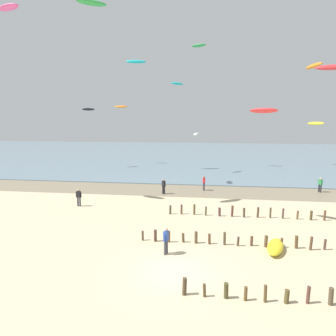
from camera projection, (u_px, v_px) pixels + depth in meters
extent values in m
plane|color=#C6B58C|center=(174.00, 272.00, 16.25)|extent=(160.00, 160.00, 0.00)
cube|color=#84755B|center=(193.00, 191.00, 34.84)|extent=(120.00, 6.07, 0.01)
cube|color=slate|center=(201.00, 154.00, 72.05)|extent=(160.00, 70.00, 0.10)
cylinder|color=#4B3B2A|center=(185.00, 286.00, 14.09)|extent=(0.23, 0.21, 0.84)
cylinder|color=brown|center=(204.00, 290.00, 13.95)|extent=(0.17, 0.15, 0.64)
cylinder|color=#4B4427|center=(226.00, 291.00, 13.82)|extent=(0.22, 0.23, 0.76)
cylinder|color=brown|center=(246.00, 294.00, 13.66)|extent=(0.16, 0.17, 0.66)
cylinder|color=brown|center=(265.00, 294.00, 13.54)|extent=(0.15, 0.17, 0.80)
cylinder|color=brown|center=(287.00, 296.00, 13.47)|extent=(0.24, 0.24, 0.64)
cylinder|color=brown|center=(308.00, 295.00, 13.43)|extent=(0.18, 0.16, 0.81)
cylinder|color=brown|center=(331.00, 296.00, 13.30)|extent=(0.23, 0.24, 0.84)
cylinder|color=#4F3E2D|center=(143.00, 236.00, 20.49)|extent=(0.15, 0.15, 0.68)
cylinder|color=#4C382B|center=(155.00, 236.00, 20.32)|extent=(0.20, 0.21, 0.80)
cylinder|color=brown|center=(169.00, 237.00, 20.19)|extent=(0.17, 0.18, 0.78)
cylinder|color=brown|center=(183.00, 238.00, 20.18)|extent=(0.20, 0.20, 0.64)
cylinder|color=brown|center=(196.00, 237.00, 20.01)|extent=(0.20, 0.21, 0.80)
cylinder|color=brown|center=(209.00, 239.00, 19.89)|extent=(0.19, 0.19, 0.70)
cylinder|color=brown|center=(225.00, 238.00, 19.74)|extent=(0.18, 0.19, 0.88)
cylinder|color=brown|center=(238.00, 241.00, 19.59)|extent=(0.18, 0.17, 0.63)
cylinder|color=brown|center=(252.00, 241.00, 19.60)|extent=(0.18, 0.19, 0.65)
cylinder|color=brown|center=(266.00, 241.00, 19.42)|extent=(0.24, 0.22, 0.77)
cylinder|color=brown|center=(282.00, 243.00, 19.31)|extent=(0.17, 0.17, 0.66)
cylinder|color=brown|center=(296.00, 242.00, 19.20)|extent=(0.22, 0.22, 0.85)
cylinder|color=brown|center=(311.00, 243.00, 18.96)|extent=(0.21, 0.17, 0.88)
cylinder|color=brown|center=(325.00, 244.00, 19.00)|extent=(0.16, 0.17, 0.70)
cylinder|color=#4E4532|center=(170.00, 210.00, 26.23)|extent=(0.20, 0.22, 0.79)
cylinder|color=brown|center=(181.00, 209.00, 26.20)|extent=(0.18, 0.20, 0.87)
cylinder|color=brown|center=(194.00, 209.00, 26.06)|extent=(0.19, 0.18, 0.93)
cylinder|color=brown|center=(206.00, 211.00, 25.85)|extent=(0.18, 0.17, 0.78)
cylinder|color=brown|center=(219.00, 212.00, 25.66)|extent=(0.24, 0.24, 0.75)
cylinder|color=brown|center=(232.00, 211.00, 25.54)|extent=(0.21, 0.22, 0.97)
cylinder|color=#4C4332|center=(244.00, 213.00, 25.37)|extent=(0.21, 0.21, 0.80)
cylinder|color=brown|center=(258.00, 212.00, 25.30)|extent=(0.20, 0.18, 0.89)
cylinder|color=brown|center=(270.00, 213.00, 25.22)|extent=(0.16, 0.17, 0.88)
cylinder|color=brown|center=(283.00, 213.00, 25.05)|extent=(0.19, 0.18, 0.86)
cylinder|color=brown|center=(298.00, 215.00, 24.85)|extent=(0.19, 0.16, 0.73)
cylinder|color=#4C4227|center=(311.00, 215.00, 24.66)|extent=(0.21, 0.20, 0.78)
cylinder|color=brown|center=(325.00, 215.00, 24.55)|extent=(0.18, 0.17, 0.84)
cylinder|color=#383842|center=(78.00, 202.00, 28.62)|extent=(0.16, 0.16, 0.88)
cylinder|color=#383842|center=(80.00, 202.00, 28.58)|extent=(0.16, 0.16, 0.88)
cube|color=black|center=(79.00, 194.00, 28.49)|extent=(0.37, 0.24, 0.60)
sphere|color=tan|center=(78.00, 190.00, 28.42)|extent=(0.22, 0.22, 0.22)
cylinder|color=black|center=(76.00, 195.00, 28.54)|extent=(0.09, 0.09, 0.52)
cylinder|color=black|center=(81.00, 195.00, 28.45)|extent=(0.09, 0.09, 0.52)
cylinder|color=#232328|center=(164.00, 190.00, 33.33)|extent=(0.16, 0.16, 0.88)
cylinder|color=#232328|center=(163.00, 190.00, 33.47)|extent=(0.16, 0.16, 0.88)
cube|color=black|center=(164.00, 183.00, 33.28)|extent=(0.42, 0.39, 0.60)
sphere|color=tan|center=(164.00, 180.00, 33.22)|extent=(0.22, 0.22, 0.22)
cylinder|color=black|center=(165.00, 184.00, 33.13)|extent=(0.09, 0.09, 0.52)
cylinder|color=black|center=(162.00, 184.00, 33.45)|extent=(0.09, 0.09, 0.52)
cylinder|color=#383842|center=(165.00, 248.00, 18.27)|extent=(0.16, 0.16, 0.88)
cylinder|color=#383842|center=(167.00, 247.00, 18.47)|extent=(0.16, 0.16, 0.88)
cube|color=#2D4CA5|center=(166.00, 236.00, 18.26)|extent=(0.31, 0.41, 0.60)
sphere|color=beige|center=(166.00, 229.00, 18.19)|extent=(0.22, 0.22, 0.22)
cylinder|color=#2D4CA5|center=(164.00, 238.00, 18.05)|extent=(0.09, 0.09, 0.52)
cylinder|color=#2D4CA5|center=(168.00, 235.00, 18.48)|extent=(0.09, 0.09, 0.52)
cylinder|color=#383842|center=(204.00, 187.00, 34.92)|extent=(0.16, 0.16, 0.88)
cylinder|color=#383842|center=(204.00, 187.00, 35.13)|extent=(0.16, 0.16, 0.88)
cube|color=red|center=(204.00, 180.00, 34.91)|extent=(0.32, 0.41, 0.60)
sphere|color=#9E7051|center=(204.00, 177.00, 34.84)|extent=(0.22, 0.22, 0.22)
cylinder|color=red|center=(205.00, 181.00, 34.68)|extent=(0.09, 0.09, 0.52)
cylinder|color=red|center=(203.00, 181.00, 35.15)|extent=(0.09, 0.09, 0.52)
cylinder|color=#232328|center=(321.00, 189.00, 34.06)|extent=(0.16, 0.16, 0.88)
cylinder|color=#232328|center=(319.00, 188.00, 34.25)|extent=(0.16, 0.16, 0.88)
cube|color=#338C4C|center=(320.00, 182.00, 34.04)|extent=(0.40, 0.42, 0.60)
sphere|color=beige|center=(321.00, 178.00, 33.97)|extent=(0.22, 0.22, 0.22)
cylinder|color=#338C4C|center=(322.00, 183.00, 33.84)|extent=(0.09, 0.09, 0.52)
cylinder|color=#338C4C|center=(318.00, 182.00, 34.25)|extent=(0.09, 0.09, 0.52)
ellipsoid|color=yellow|center=(275.00, 247.00, 18.87)|extent=(1.70, 2.82, 0.53)
ellipsoid|color=black|center=(88.00, 109.00, 49.69)|extent=(2.13, 1.95, 0.57)
ellipsoid|color=#19B2B7|center=(136.00, 62.00, 45.90)|extent=(3.29, 1.77, 0.74)
ellipsoid|color=orange|center=(121.00, 107.00, 54.02)|extent=(2.40, 0.86, 0.53)
ellipsoid|color=red|center=(264.00, 110.00, 23.08)|extent=(2.33, 1.81, 0.57)
ellipsoid|color=#19B2B7|center=(177.00, 83.00, 43.71)|extent=(2.13, 2.21, 0.52)
ellipsoid|color=green|center=(199.00, 46.00, 48.21)|extent=(2.66, 1.90, 0.58)
ellipsoid|color=green|center=(92.00, 3.00, 26.05)|extent=(2.69, 2.14, 0.43)
ellipsoid|color=red|center=(333.00, 67.00, 30.76)|extent=(3.58, 1.68, 0.81)
ellipsoid|color=#E54C99|center=(8.00, 7.00, 27.40)|extent=(2.84, 1.82, 0.57)
ellipsoid|color=white|center=(196.00, 134.00, 37.50)|extent=(0.76, 2.14, 0.48)
ellipsoid|color=orange|center=(314.00, 66.00, 39.21)|extent=(1.99, 3.72, 0.95)
ellipsoid|color=yellow|center=(316.00, 123.00, 52.16)|extent=(2.73, 3.13, 0.81)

